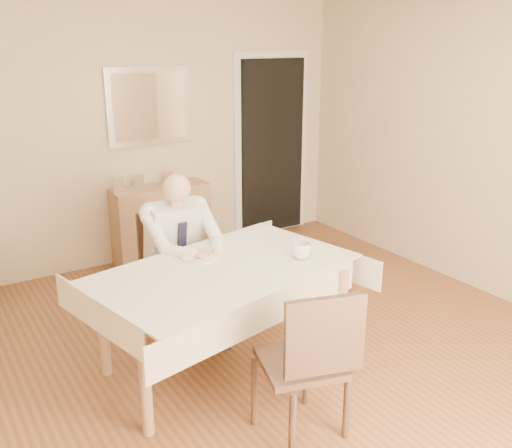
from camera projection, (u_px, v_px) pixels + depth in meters
room at (286, 186)px, 3.59m from camera, size 5.00×5.02×2.60m
doorway at (272, 148)px, 6.45m from camera, size 0.96×0.07×2.10m
mirror at (149, 106)px, 5.55m from camera, size 0.86×0.04×0.76m
dining_table at (224, 279)px, 3.77m from camera, size 1.92×1.37×0.75m
chair_far at (170, 261)px, 4.53m from camera, size 0.44×0.44×0.89m
chair_near at (310, 358)px, 3.11m from camera, size 0.55×0.56×0.94m
seated_man at (185, 249)px, 4.24m from camera, size 0.48×0.72×1.24m
plate at (200, 257)px, 3.91m from camera, size 0.26×0.26×0.02m
food at (200, 254)px, 3.90m from camera, size 0.14×0.14×0.06m
knife at (209, 256)px, 3.87m from camera, size 0.01×0.13×0.01m
fork at (199, 258)px, 3.83m from camera, size 0.01×0.13×0.01m
coffee_mug at (301, 251)px, 3.89m from camera, size 0.17×0.17×0.11m
sideboard at (162, 223)px, 5.80m from camera, size 0.97×0.34×0.78m
photo_frame_left at (119, 185)px, 5.44m from camera, size 0.10×0.02×0.14m
photo_frame_center at (139, 182)px, 5.56m from camera, size 0.10×0.02×0.14m
photo_frame_right at (170, 178)px, 5.73m from camera, size 0.10×0.02×0.14m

